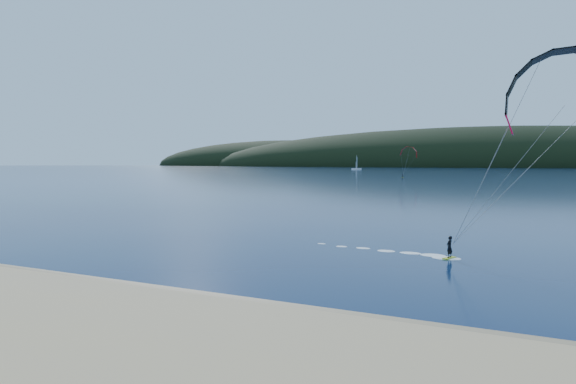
{
  "coord_description": "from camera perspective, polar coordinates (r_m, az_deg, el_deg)",
  "views": [
    {
      "loc": [
        13.09,
        -14.95,
        6.67
      ],
      "look_at": [
        1.17,
        10.0,
        5.0
      ],
      "focal_mm": 31.06,
      "sensor_mm": 36.0,
      "label": 1
    }
  ],
  "objects": [
    {
      "name": "headland",
      "position": [
        760.37,
        24.62,
        2.64
      ],
      "size": [
        1200.0,
        310.0,
        140.0
      ],
      "color": "black",
      "rests_on": "ground"
    },
    {
      "name": "kitesurfer_near",
      "position": [
        32.1,
        28.07,
        7.78
      ],
      "size": [
        20.64,
        6.68,
        12.85
      ],
      "color": "#AAC116",
      "rests_on": "ground"
    },
    {
      "name": "kitesurfer_far",
      "position": [
        213.59,
        13.64,
        4.12
      ],
      "size": [
        7.59,
        6.28,
        11.82
      ],
      "color": "#AAC116",
      "rests_on": "ground"
    },
    {
      "name": "wet_sand",
      "position": [
        24.36,
        -8.28,
        -12.35
      ],
      "size": [
        220.0,
        2.5,
        0.1
      ],
      "color": "#876B4E",
      "rests_on": "ground"
    },
    {
      "name": "sailboat",
      "position": [
        436.39,
        7.85,
        2.66
      ],
      "size": [
        8.97,
        5.63,
        12.54
      ],
      "color": "white",
      "rests_on": "ground"
    },
    {
      "name": "ground",
      "position": [
        20.96,
        -15.39,
        -15.22
      ],
      "size": [
        1800.0,
        1800.0,
        0.0
      ],
      "primitive_type": "plane",
      "color": "#08163D",
      "rests_on": "ground"
    }
  ]
}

